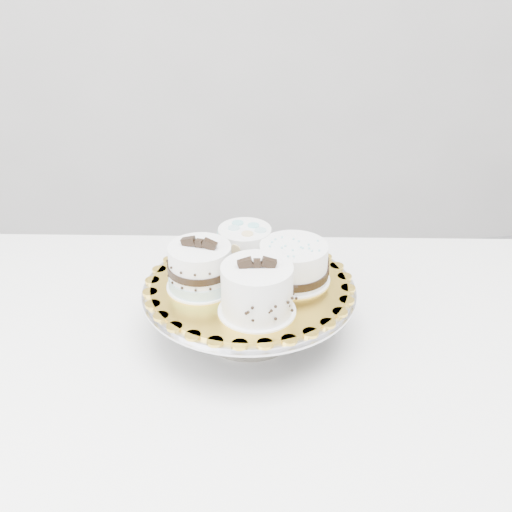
{
  "coord_description": "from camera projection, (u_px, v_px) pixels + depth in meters",
  "views": [
    {
      "loc": [
        -0.01,
        -0.74,
        1.42
      ],
      "look_at": [
        0.12,
        0.16,
        0.9
      ],
      "focal_mm": 45.0,
      "sensor_mm": 36.0,
      "label": 1
    }
  ],
  "objects": [
    {
      "name": "cake_board",
      "position": [
        249.0,
        285.0,
        1.07
      ],
      "size": [
        0.36,
        0.36,
        0.0
      ],
      "primitive_type": "cylinder",
      "rotation": [
        0.0,
        0.0,
        0.11
      ],
      "color": "gold",
      "rests_on": "cake_stand"
    },
    {
      "name": "table",
      "position": [
        239.0,
        381.0,
        1.13
      ],
      "size": [
        1.3,
        0.98,
        0.75
      ],
      "rotation": [
        0.0,
        0.0,
        -0.17
      ],
      "color": "white",
      "rests_on": "floor"
    },
    {
      "name": "cake_stand",
      "position": [
        249.0,
        301.0,
        1.09
      ],
      "size": [
        0.36,
        0.36,
        0.1
      ],
      "color": "gray",
      "rests_on": "table"
    },
    {
      "name": "cake_dots",
      "position": [
        245.0,
        246.0,
        1.11
      ],
      "size": [
        0.12,
        0.12,
        0.07
      ],
      "rotation": [
        0.0,
        0.0,
        -0.4
      ],
      "color": "white",
      "rests_on": "cake_board"
    },
    {
      "name": "cake_ribbon",
      "position": [
        294.0,
        264.0,
        1.06
      ],
      "size": [
        0.14,
        0.14,
        0.07
      ],
      "rotation": [
        0.0,
        0.0,
        -0.22
      ],
      "color": "white",
      "rests_on": "cake_board"
    },
    {
      "name": "cake_banded",
      "position": [
        200.0,
        268.0,
        1.04
      ],
      "size": [
        0.14,
        0.14,
        0.09
      ],
      "rotation": [
        0.0,
        0.0,
        -0.45
      ],
      "color": "white",
      "rests_on": "cake_board"
    },
    {
      "name": "cake_swirl",
      "position": [
        257.0,
        291.0,
        0.98
      ],
      "size": [
        0.12,
        0.12,
        0.1
      ],
      "rotation": [
        0.0,
        0.0,
        -0.12
      ],
      "color": "white",
      "rests_on": "cake_board"
    }
  ]
}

